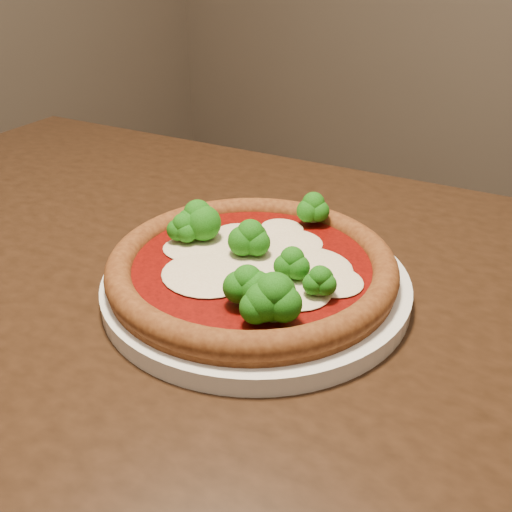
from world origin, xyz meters
The scene contains 3 objects.
dining_table centered at (-0.23, 0.24, 0.65)m, with size 1.32×1.04×0.75m.
plate centered at (-0.19, 0.30, 0.76)m, with size 0.30×0.30×0.02m, color white.
pizza centered at (-0.19, 0.30, 0.78)m, with size 0.28×0.28×0.06m.
Camera 1 is at (0.11, -0.07, 1.05)m, focal length 40.00 mm.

